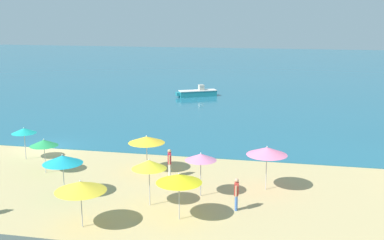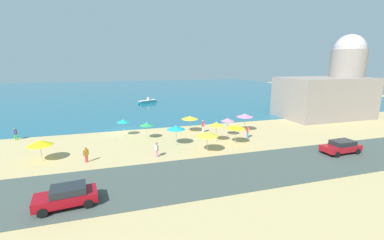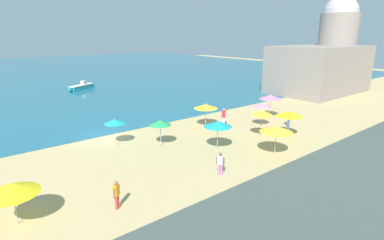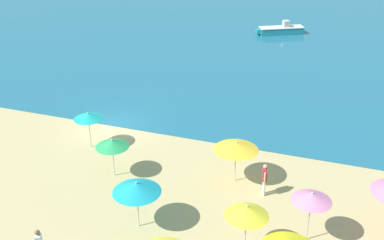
{
  "view_description": "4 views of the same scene",
  "coord_description": "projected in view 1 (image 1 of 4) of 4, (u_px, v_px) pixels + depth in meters",
  "views": [
    {
      "loc": [
        18.36,
        -32.38,
        10.11
      ],
      "look_at": [
        10.85,
        3.0,
        2.06
      ],
      "focal_mm": 45.0,
      "sensor_mm": 36.0,
      "label": 1
    },
    {
      "loc": [
        -0.9,
        -37.98,
        9.74
      ],
      "look_at": [
        9.54,
        -3.81,
        1.8
      ],
      "focal_mm": 24.0,
      "sensor_mm": 36.0,
      "label": 2
    },
    {
      "loc": [
        -9.56,
        -25.13,
        8.9
      ],
      "look_at": [
        5.99,
        -5.6,
        1.75
      ],
      "focal_mm": 28.0,
      "sensor_mm": 36.0,
      "label": 3
    },
    {
      "loc": [
        14.23,
        -25.02,
        14.4
      ],
      "look_at": [
        5.43,
        0.39,
        1.14
      ],
      "focal_mm": 45.0,
      "sensor_mm": 36.0,
      "label": 4
    }
  ],
  "objects": [
    {
      "name": "beach_umbrella_9",
      "position": [
        267.0,
        151.0,
        27.7
      ],
      "size": [
        2.38,
        2.38,
        2.64
      ],
      "color": "#B2B2B7",
      "rests_on": "ground_plane"
    },
    {
      "name": "bather_5",
      "position": [
        236.0,
        192.0,
        25.04
      ],
      "size": [
        0.24,
        0.57,
        1.75
      ],
      "color": "#4674C8",
      "rests_on": "ground_plane"
    },
    {
      "name": "beach_umbrella_3",
      "position": [
        201.0,
        157.0,
        26.7
      ],
      "size": [
        1.78,
        1.78,
        2.56
      ],
      "color": "#B2B2B7",
      "rests_on": "ground_plane"
    },
    {
      "name": "beach_umbrella_2",
      "position": [
        80.0,
        186.0,
        22.82
      ],
      "size": [
        2.48,
        2.48,
        2.38
      ],
      "color": "#B2B2B7",
      "rests_on": "ground_plane"
    },
    {
      "name": "beach_umbrella_7",
      "position": [
        63.0,
        160.0,
        26.72
      ],
      "size": [
        2.23,
        2.23,
        2.46
      ],
      "color": "#B2B2B7",
      "rests_on": "ground_plane"
    },
    {
      "name": "sea",
      "position": [
        193.0,
        69.0,
        89.35
      ],
      "size": [
        150.0,
        110.0,
        0.05
      ],
      "primitive_type": "cube",
      "color": "#20627B",
      "rests_on": "ground_plane"
    },
    {
      "name": "beach_umbrella_4",
      "position": [
        44.0,
        143.0,
        30.75
      ],
      "size": [
        1.82,
        1.82,
        2.27
      ],
      "color": "#B2B2B7",
      "rests_on": "ground_plane"
    },
    {
      "name": "beach_umbrella_8",
      "position": [
        24.0,
        131.0,
        33.62
      ],
      "size": [
        1.73,
        1.73,
        2.33
      ],
      "color": "#B2B2B7",
      "rests_on": "ground_plane"
    },
    {
      "name": "beach_umbrella_6",
      "position": [
        147.0,
        140.0,
        31.01
      ],
      "size": [
        2.37,
        2.37,
        2.41
      ],
      "color": "#B2B2B7",
      "rests_on": "ground_plane"
    },
    {
      "name": "beach_umbrella_1",
      "position": [
        179.0,
        178.0,
        23.66
      ],
      "size": [
        2.3,
        2.3,
        2.45
      ],
      "color": "#B2B2B7",
      "rests_on": "ground_plane"
    },
    {
      "name": "ground_plane",
      "position": [
        46.0,
        148.0,
        36.84
      ],
      "size": [
        160.0,
        160.0,
        0.0
      ],
      "primitive_type": "plane",
      "color": "tan"
    },
    {
      "name": "bather_0",
      "position": [
        169.0,
        161.0,
        30.15
      ],
      "size": [
        0.3,
        0.56,
        1.81
      ],
      "color": "silver",
      "rests_on": "ground_plane"
    },
    {
      "name": "skiff_nearshore",
      "position": [
        197.0,
        93.0,
        59.31
      ],
      "size": [
        4.93,
        3.33,
        1.42
      ],
      "color": "teal",
      "rests_on": "sea"
    },
    {
      "name": "beach_umbrella_5",
      "position": [
        149.0,
        164.0,
        25.39
      ],
      "size": [
        1.88,
        1.88,
        2.61
      ],
      "color": "#B2B2B7",
      "rests_on": "ground_plane"
    }
  ]
}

